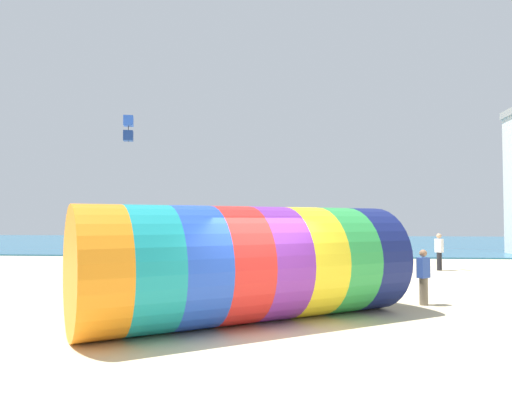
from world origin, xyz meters
TOP-DOWN VIEW (x-y plane):
  - ground_plane at (0.00, 0.00)m, footprint 120.00×120.00m
  - sea at (0.00, 40.38)m, footprint 120.00×40.00m
  - giant_inflatable_tube at (-0.60, 1.46)m, footprint 8.28×6.73m
  - kite_handler at (4.18, 4.06)m, footprint 0.42×0.40m
  - kite_blue_box at (-5.99, 7.53)m, footprint 0.45×0.45m
  - bystander_mid_beach at (7.47, 13.50)m, footprint 0.39×0.42m

SIDE VIEW (x-z plane):
  - ground_plane at x=0.00m, z-range 0.00..0.00m
  - sea at x=0.00m, z-range 0.00..0.10m
  - kite_handler at x=4.18m, z-range 0.01..1.61m
  - bystander_mid_beach at x=7.47m, z-range 0.03..1.84m
  - giant_inflatable_tube at x=-0.60m, z-range 0.00..2.78m
  - kite_blue_box at x=-5.99m, z-range 5.50..6.55m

